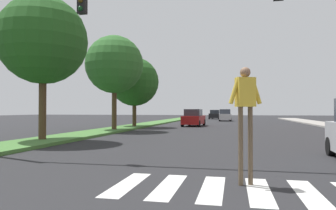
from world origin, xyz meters
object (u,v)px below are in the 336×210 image
Objects in this scene: tree_distant at (134,82)px; traffic_light_gantry at (85,22)px; tree_far at (114,65)px; tree_mid at (43,41)px; sedan_distant at (225,116)px; sedan_far_horizon at (215,115)px; sedan_midblock at (194,118)px; pedestrian_performer at (245,106)px.

tree_distant is 18.20m from traffic_light_gantry.
tree_distant is (-0.08, 5.06, -0.83)m from tree_far.
tree_distant is at bearing 88.30° from tree_mid.
traffic_light_gantry is (4.59, -4.49, -0.60)m from tree_mid.
traffic_light_gantry is 2.50× the size of sedan_distant.
tree_far is at bearing -107.26° from sedan_distant.
traffic_light_gantry is 47.44m from sedan_far_horizon.
tree_far is 35.32m from sedan_far_horizon.
tree_far reaches higher than traffic_light_gantry.
tree_far is at bearing -119.44° from sedan_midblock.
tree_mid is at bearing -103.88° from sedan_distant.
sedan_distant is at bearing 92.18° from pedestrian_performer.
traffic_light_gantry reaches higher than sedan_midblock.
sedan_distant is at bearing 68.36° from tree_distant.
sedan_distant is (7.62, 19.20, -3.38)m from tree_distant.
pedestrian_performer is at bearing -87.82° from sedan_distant.
sedan_far_horizon is at bearing 82.00° from tree_mid.
tree_far is 1.62× the size of sedan_midblock.
traffic_light_gantry reaches higher than sedan_distant.
pedestrian_performer reaches higher than sedan_midblock.
tree_mid is at bearing -91.70° from tree_distant.
tree_distant is at bearing 103.32° from traffic_light_gantry.
tree_mid reaches higher than sedan_midblock.
tree_mid is 33.67m from sedan_distant.
tree_distant is 0.56× the size of traffic_light_gantry.
tree_mid is 6.44m from traffic_light_gantry.
tree_far is 1.51× the size of sedan_far_horizon.
tree_far is 10.82m from sedan_midblock.
tree_distant reaches higher than sedan_far_horizon.
tree_far reaches higher than tree_distant.
tree_far is 5.12m from tree_distant.
sedan_midblock is (0.79, 21.33, -3.66)m from traffic_light_gantry.
tree_distant is 22.23m from pedestrian_performer.
sedan_far_horizon is at bearing 100.90° from sedan_distant.
tree_mid is at bearing 144.08° from pedestrian_performer.
tree_far is at bearing -99.09° from sedan_far_horizon.
sedan_distant is (3.42, 36.91, -3.64)m from traffic_light_gantry.
tree_distant is 1.41× the size of sedan_distant.
tree_mid is 1.13× the size of tree_distant.
traffic_light_gantry is at bearing -44.37° from tree_mid.
sedan_far_horizon is at bearing 79.23° from tree_distant.
tree_distant reaches higher than sedan_distant.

